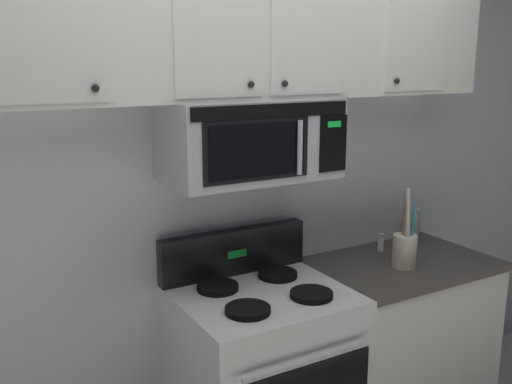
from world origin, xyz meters
TOP-DOWN VIEW (x-y plane):
  - back_wall at (0.00, 0.79)m, footprint 5.20×0.10m
  - stove_range at (0.00, 0.42)m, footprint 0.76×0.69m
  - over_range_microwave at (-0.00, 0.54)m, footprint 0.76×0.43m
  - upper_cabinets at (-0.00, 0.57)m, footprint 2.50×0.36m
  - counter_segment at (0.84, 0.43)m, footprint 0.93×0.65m
  - utensil_crock_cream at (0.78, 0.36)m, footprint 0.12×0.12m
  - salt_shaker at (0.85, 0.61)m, footprint 0.04×0.04m
  - pepper_mill at (1.11, 0.63)m, footprint 0.06×0.06m

SIDE VIEW (x-z plane):
  - counter_segment at x=0.84m, z-range 0.00..0.90m
  - stove_range at x=0.00m, z-range -0.09..1.03m
  - salt_shaker at x=0.85m, z-range 0.90..1.00m
  - pepper_mill at x=1.11m, z-range 0.90..1.10m
  - utensil_crock_cream at x=0.78m, z-range 0.80..1.21m
  - back_wall at x=0.00m, z-range 0.00..2.70m
  - over_range_microwave at x=0.00m, z-range 1.40..1.75m
  - upper_cabinets at x=0.00m, z-range 1.75..2.30m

